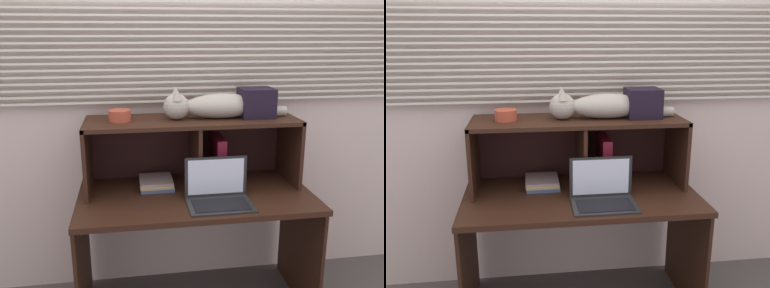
% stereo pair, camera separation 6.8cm
% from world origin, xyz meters
% --- Properties ---
extents(back_panel_with_blinds, '(4.40, 0.08, 2.50)m').
position_xyz_m(back_panel_with_blinds, '(0.00, 0.55, 1.26)').
color(back_panel_with_blinds, beige).
rests_on(back_panel_with_blinds, ground).
extents(desk, '(1.27, 0.67, 0.71)m').
position_xyz_m(desk, '(0.00, 0.18, 0.57)').
color(desk, '#321A10').
rests_on(desk, ground).
extents(hutch_shelf_unit, '(1.18, 0.38, 0.39)m').
position_xyz_m(hutch_shelf_unit, '(0.00, 0.34, 0.99)').
color(hutch_shelf_unit, '#321A10').
rests_on(hutch_shelf_unit, desk).
extents(cat, '(0.70, 0.16, 0.17)m').
position_xyz_m(cat, '(0.11, 0.31, 1.17)').
color(cat, '#B0AA96').
rests_on(cat, hutch_shelf_unit).
extents(laptop, '(0.33, 0.23, 0.23)m').
position_xyz_m(laptop, '(0.10, 0.03, 0.76)').
color(laptop, '#242424').
rests_on(laptop, desk).
extents(binder_upright, '(0.05, 0.24, 0.28)m').
position_xyz_m(binder_upright, '(0.15, 0.31, 0.86)').
color(binder_upright, maroon).
rests_on(binder_upright, desk).
extents(book_stack, '(0.19, 0.21, 0.05)m').
position_xyz_m(book_stack, '(-0.21, 0.31, 0.74)').
color(book_stack, '#405A7C').
rests_on(book_stack, desk).
extents(small_basket, '(0.12, 0.12, 0.06)m').
position_xyz_m(small_basket, '(-0.39, 0.31, 1.13)').
color(small_basket, '#B3462E').
rests_on(small_basket, hutch_shelf_unit).
extents(storage_box, '(0.19, 0.17, 0.16)m').
position_xyz_m(storage_box, '(0.37, 0.31, 1.19)').
color(storage_box, black).
rests_on(storage_box, hutch_shelf_unit).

